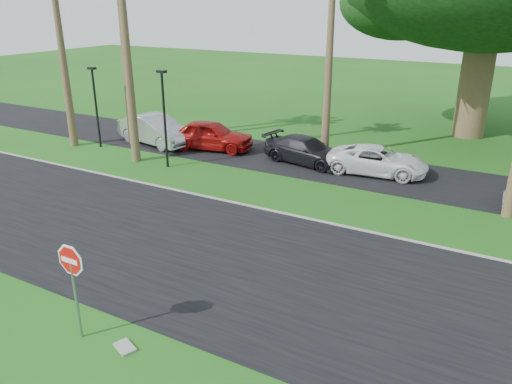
{
  "coord_description": "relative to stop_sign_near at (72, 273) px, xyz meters",
  "views": [
    {
      "loc": [
        9.08,
        -9.71,
        7.64
      ],
      "look_at": [
        1.73,
        3.51,
        1.8
      ],
      "focal_mm": 35.0,
      "sensor_mm": 36.0,
      "label": 1
    }
  ],
  "objects": [
    {
      "name": "utility_slab",
      "position": [
        1.22,
        0.18,
        -1.74
      ],
      "size": [
        0.64,
        0.53,
        0.06
      ],
      "primitive_type": "cube",
      "rotation": [
        0.0,
        0.0,
        -0.38
      ],
      "color": "gray",
      "rests_on": "ground"
    },
    {
      "name": "car_minivan",
      "position": [
        2.76,
        15.43,
        -1.14
      ],
      "size": [
        4.78,
        2.56,
        1.28
      ],
      "primitive_type": "imported",
      "rotation": [
        0.0,
        0.0,
        1.67
      ],
      "color": "white",
      "rests_on": "ground"
    },
    {
      "name": "road",
      "position": [
        -0.5,
        5.0,
        -1.76
      ],
      "size": [
        120.0,
        8.0,
        0.02
      ],
      "primitive_type": "cube",
      "color": "black",
      "rests_on": "ground"
    },
    {
      "name": "car_silver",
      "position": [
        -9.62,
        14.41,
        -0.96
      ],
      "size": [
        5.16,
        2.61,
        1.62
      ],
      "primitive_type": "imported",
      "rotation": [
        0.0,
        0.0,
        1.38
      ],
      "color": "#A3A5AA",
      "rests_on": "ground"
    },
    {
      "name": "car_red",
      "position": [
        -6.32,
        15.06,
        -0.99
      ],
      "size": [
        4.89,
        2.77,
        1.57
      ],
      "primitive_type": "imported",
      "rotation": [
        0.0,
        0.0,
        1.78
      ],
      "color": "#990D0C",
      "rests_on": "ground"
    },
    {
      "name": "curb",
      "position": [
        -0.5,
        9.05,
        -1.74
      ],
      "size": [
        120.0,
        0.12,
        0.06
      ],
      "primitive_type": "cube",
      "color": "gray",
      "rests_on": "ground"
    },
    {
      "name": "ground",
      "position": [
        -0.5,
        3.0,
        -1.77
      ],
      "size": [
        120.0,
        120.0,
        0.0
      ],
      "primitive_type": "plane",
      "color": "#1E4E13",
      "rests_on": "ground"
    },
    {
      "name": "stop_sign_near",
      "position": [
        0.0,
        0.0,
        0.0
      ],
      "size": [
        1.05,
        0.07,
        2.62
      ],
      "color": "gray",
      "rests_on": "ground"
    },
    {
      "name": "car_dark",
      "position": [
        -0.82,
        15.29,
        -1.12
      ],
      "size": [
        4.72,
        2.58,
        1.3
      ],
      "primitive_type": "imported",
      "rotation": [
        0.0,
        0.0,
        1.39
      ],
      "color": "black",
      "rests_on": "ground"
    },
    {
      "name": "streetlight_right",
      "position": [
        -6.5,
        11.5,
        0.88
      ],
      "size": [
        0.45,
        0.25,
        4.64
      ],
      "color": "black",
      "rests_on": "ground"
    },
    {
      "name": "parking_strip",
      "position": [
        -0.5,
        15.5,
        -1.76
      ],
      "size": [
        120.0,
        5.0,
        0.02
      ],
      "primitive_type": "cube",
      "color": "black",
      "rests_on": "ground"
    },
    {
      "name": "streetlight_left",
      "position": [
        -12.0,
        12.5,
        0.72
      ],
      "size": [
        0.45,
        0.25,
        4.34
      ],
      "color": "black",
      "rests_on": "ground"
    }
  ]
}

